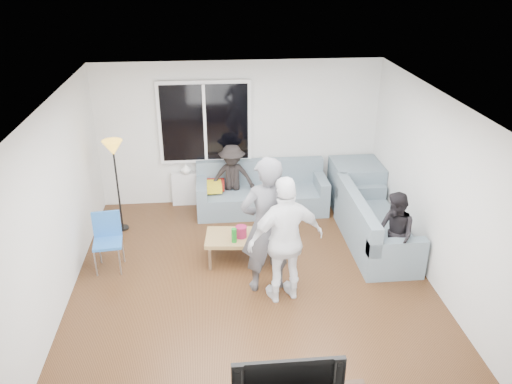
{
  "coord_description": "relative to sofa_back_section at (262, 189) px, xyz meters",
  "views": [
    {
      "loc": [
        -0.52,
        -5.96,
        4.24
      ],
      "look_at": [
        0.1,
        0.6,
        1.15
      ],
      "focal_mm": 35.99,
      "sensor_mm": 36.0,
      "label": 1
    }
  ],
  "objects": [
    {
      "name": "television",
      "position": [
        -0.27,
        -4.77,
        0.31
      ],
      "size": [
        1.01,
        0.13,
        0.58
      ],
      "primitive_type": "imported",
      "color": "black",
      "rests_on": "tv_console"
    },
    {
      "name": "window_mullion",
      "position": [
        -0.96,
        0.37,
        1.12
      ],
      "size": [
        0.05,
        0.03,
        1.35
      ],
      "primitive_type": "cube",
      "color": "white",
      "rests_on": "window_frame"
    },
    {
      "name": "spectator_back",
      "position": [
        -0.52,
        0.03,
        0.2
      ],
      "size": [
        0.85,
        0.53,
        1.25
      ],
      "primitive_type": "imported",
      "rotation": [
        0.0,
        0.0,
        -0.09
      ],
      "color": "black",
      "rests_on": "floor"
    },
    {
      "name": "pitcher",
      "position": [
        -0.48,
        -1.62,
        0.06
      ],
      "size": [
        0.17,
        0.17,
        0.17
      ],
      "primitive_type": "cylinder",
      "color": "maroon",
      "rests_on": "coffee_table"
    },
    {
      "name": "player_left",
      "position": [
        -0.19,
        -2.34,
        0.54
      ],
      "size": [
        0.78,
        0.59,
        1.94
      ],
      "primitive_type": "imported",
      "rotation": [
        0.0,
        0.0,
        3.33
      ],
      "color": "#4D4D52",
      "rests_on": "floor"
    },
    {
      "name": "coffee_table",
      "position": [
        -0.45,
        -1.6,
        -0.22
      ],
      "size": [
        1.15,
        0.7,
        0.4
      ],
      "primitive_type": "cube",
      "rotation": [
        0.0,
        0.0,
        -0.09
      ],
      "color": "olive",
      "rests_on": "floor"
    },
    {
      "name": "radiator",
      "position": [
        -0.96,
        0.38,
        -0.11
      ],
      "size": [
        1.3,
        0.12,
        0.62
      ],
      "primitive_type": "cube",
      "color": "silver",
      "rests_on": "floor"
    },
    {
      "name": "bottle_b",
      "position": [
        -0.59,
        -1.76,
        0.08
      ],
      "size": [
        0.08,
        0.08,
        0.22
      ],
      "primitive_type": "cylinder",
      "color": "#167B20",
      "rests_on": "coffee_table"
    },
    {
      "name": "floor_lamp",
      "position": [
        -2.41,
        -0.47,
        0.36
      ],
      "size": [
        0.32,
        0.32,
        1.56
      ],
      "primitive_type": null,
      "color": "gold",
      "rests_on": "floor"
    },
    {
      "name": "wall_front",
      "position": [
        -0.36,
        -5.04,
        0.88
      ],
      "size": [
        5.0,
        0.04,
        2.6
      ],
      "primitive_type": "cube",
      "color": "silver",
      "rests_on": "ground"
    },
    {
      "name": "sofa_corner",
      "position": [
        1.7,
        0.0,
        0.0
      ],
      "size": [
        0.85,
        0.85,
        0.85
      ],
      "primitive_type": "cube",
      "color": "slate",
      "rests_on": "floor"
    },
    {
      "name": "cushion_red",
      "position": [
        -0.84,
        0.06,
        0.09
      ],
      "size": [
        0.37,
        0.31,
        0.13
      ],
      "primitive_type": "cube",
      "rotation": [
        0.0,
        0.0,
        -0.03
      ],
      "color": "maroon",
      "rests_on": "sofa_back_section"
    },
    {
      "name": "window_frame",
      "position": [
        -0.96,
        0.42,
        1.12
      ],
      "size": [
        1.62,
        0.06,
        1.47
      ],
      "primitive_type": "cube",
      "color": "white",
      "rests_on": "wall_back"
    },
    {
      "name": "side_chair",
      "position": [
        -2.41,
        -1.68,
        0.01
      ],
      "size": [
        0.44,
        0.44,
        0.86
      ],
      "primitive_type": null,
      "rotation": [
        0.0,
        0.0,
        0.1
      ],
      "color": "#2A67B8",
      "rests_on": "floor"
    },
    {
      "name": "bottle_d",
      "position": [
        -0.2,
        -1.68,
        0.1
      ],
      "size": [
        0.07,
        0.07,
        0.25
      ],
      "primitive_type": "cylinder",
      "color": "#CA6712",
      "rests_on": "coffee_table"
    },
    {
      "name": "player_right",
      "position": [
        0.04,
        -2.59,
        0.46
      ],
      "size": [
        1.11,
        0.67,
        1.76
      ],
      "primitive_type": "imported",
      "rotation": [
        0.0,
        0.0,
        3.39
      ],
      "color": "white",
      "rests_on": "floor"
    },
    {
      "name": "wall_right",
      "position": [
        2.16,
        -2.27,
        0.88
      ],
      "size": [
        0.04,
        5.5,
        2.6
      ],
      "primitive_type": "cube",
      "color": "silver",
      "rests_on": "ground"
    },
    {
      "name": "sofa_back_section",
      "position": [
        0.0,
        0.0,
        0.0
      ],
      "size": [
        2.3,
        0.85,
        0.85
      ],
      "primitive_type": null,
      "color": "slate",
      "rests_on": "floor"
    },
    {
      "name": "cushion_yellow",
      "position": [
        -0.9,
        -0.02,
        0.09
      ],
      "size": [
        0.39,
        0.34,
        0.14
      ],
      "primitive_type": "cube",
      "rotation": [
        0.0,
        0.0,
        0.04
      ],
      "color": "gold",
      "rests_on": "sofa_back_section"
    },
    {
      "name": "floor",
      "position": [
        -0.36,
        -2.27,
        -0.45
      ],
      "size": [
        5.0,
        5.5,
        0.04
      ],
      "primitive_type": "cube",
      "color": "#56351C",
      "rests_on": "ground"
    },
    {
      "name": "wall_left",
      "position": [
        -2.88,
        -2.27,
        0.88
      ],
      "size": [
        0.04,
        5.5,
        2.6
      ],
      "primitive_type": "cube",
      "color": "silver",
      "rests_on": "ground"
    },
    {
      "name": "bottle_e",
      "position": [
        -0.07,
        -1.53,
        0.09
      ],
      "size": [
        0.07,
        0.07,
        0.22
      ],
      "primitive_type": "cylinder",
      "color": "black",
      "rests_on": "coffee_table"
    },
    {
      "name": "ceiling",
      "position": [
        -0.36,
        -2.27,
        2.2
      ],
      "size": [
        5.0,
        5.5,
        0.04
      ],
      "primitive_type": "cube",
      "color": "white",
      "rests_on": "ground"
    },
    {
      "name": "potted_plant",
      "position": [
        -0.43,
        0.35,
        0.38
      ],
      "size": [
        0.22,
        0.18,
        0.36
      ],
      "primitive_type": "imported",
      "rotation": [
        0.0,
        0.0,
        0.1
      ],
      "color": "#2C6E30",
      "rests_on": "radiator"
    },
    {
      "name": "vase",
      "position": [
        -1.33,
        0.35,
        0.29
      ],
      "size": [
        0.19,
        0.19,
        0.19
      ],
      "primitive_type": "imported",
      "rotation": [
        0.0,
        0.0,
        0.03
      ],
      "color": "white",
      "rests_on": "radiator"
    },
    {
      "name": "wall_back",
      "position": [
        -0.36,
        0.5,
        0.88
      ],
      "size": [
        5.0,
        0.04,
        2.6
      ],
      "primitive_type": "cube",
      "color": "silver",
      "rests_on": "ground"
    },
    {
      "name": "window_glass",
      "position": [
        -0.96,
        0.38,
        1.12
      ],
      "size": [
        1.5,
        0.02,
        1.35
      ],
      "primitive_type": "cube",
      "color": "black",
      "rests_on": "window_frame"
    },
    {
      "name": "spectator_right",
      "position": [
        1.66,
        -2.15,
        0.2
      ],
      "size": [
        0.59,
        0.69,
        1.25
      ],
      "primitive_type": "imported",
      "rotation": [
        0.0,
        0.0,
        -1.36
      ],
      "color": "black",
      "rests_on": "floor"
    },
    {
      "name": "sofa_right_section",
      "position": [
        1.66,
        -1.4,
        0.0
      ],
      "size": [
        2.0,
        0.85,
        0.85
      ],
      "primitive_type": null,
      "rotation": [
        0.0,
        0.0,
        1.57
      ],
      "color": "slate",
      "rests_on": "floor"
    }
  ]
}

